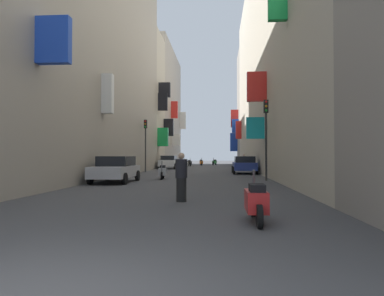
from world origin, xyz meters
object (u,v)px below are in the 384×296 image
Objects in this scene: scooter_red at (256,201)px; scooter_silver at (163,172)px; pedestrian_crossing at (244,162)px; traffic_light_far_corner at (145,137)px; parked_car_silver at (116,169)px; scooter_white at (185,164)px; scooter_orange at (201,162)px; pedestrian_near_left at (181,177)px; parked_car_blue at (244,164)px; scooter_black at (190,163)px; traffic_light_near_corner at (266,126)px; scooter_green at (214,162)px; parked_car_white at (169,162)px.

scooter_red is 14.77m from scooter_silver.
pedestrian_crossing is 0.35× the size of traffic_light_far_corner.
parked_car_silver is 2.25× the size of scooter_white.
scooter_orange is 42.23m from pedestrian_near_left.
parked_car_blue is 20.84m from scooter_black.
pedestrian_crossing is 24.69m from pedestrian_near_left.
traffic_light_near_corner is at bearing 12.97° from parked_car_silver.
scooter_orange is (2.95, 34.38, -0.29)m from parked_car_silver.
scooter_orange is at bearing 82.59° from scooter_white.
parked_car_silver is 2.36× the size of scooter_green.
scooter_green is at bearing 74.68° from scooter_white.
parked_car_blue is at bearing -72.97° from scooter_black.
traffic_light_far_corner reaches higher than parked_car_silver.
parked_car_blue is at bearing 52.80° from parked_car_silver.
scooter_orange and scooter_black have the same top height.
scooter_red is at bearing -85.64° from scooter_orange.
parked_car_blue is 18.20m from pedestrian_near_left.
parked_car_silver is 2.30× the size of scooter_red.
parked_car_white reaches higher than parked_car_blue.
scooter_green is at bearing 82.23° from parked_car_silver.
parked_car_white is at bearing -107.76° from scooter_green.
pedestrian_near_left reaches higher than scooter_silver.
scooter_green is (-1.52, 47.10, -0.00)m from scooter_red.
traffic_light_far_corner reaches higher than scooter_silver.
scooter_green is (2.80, 32.98, 0.00)m from scooter_silver.
pedestrian_near_left is at bearing -100.22° from parked_car_blue.
scooter_silver and scooter_white have the same top height.
scooter_white is 1.22× the size of pedestrian_near_left.
scooter_white is (-1.38, -10.62, -0.00)m from scooter_orange.
scooter_silver is at bearing -113.63° from pedestrian_crossing.
scooter_black is (1.55, 30.01, -0.29)m from parked_car_silver.
pedestrian_crossing is (3.17, -19.33, 0.34)m from scooter_green.
scooter_black is 37.95m from pedestrian_near_left.
parked_car_silver is at bearing 119.45° from pedestrian_near_left.
parked_car_blue reaches higher than scooter_orange.
pedestrian_near_left is at bearing -81.10° from parked_car_white.
scooter_orange is 1.10× the size of scooter_silver.
traffic_light_far_corner reaches higher than parked_car_blue.
parked_car_white is 32.38m from scooter_red.
pedestrian_crossing is (6.53, -13.42, 0.34)m from scooter_black.
scooter_red is at bearing -78.52° from parked_car_white.
parked_car_white is at bearing 126.21° from parked_car_blue.
parked_car_silver is 0.91× the size of traffic_light_near_corner.
scooter_red is at bearing -60.12° from parked_car_silver.
scooter_silver and scooter_black have the same top height.
scooter_red is 47.12m from scooter_green.
parked_car_blue is at bearing 94.85° from traffic_light_near_corner.
scooter_orange is at bearing 106.07° from pedestrian_crossing.
scooter_silver is (2.12, -17.61, -0.31)m from parked_car_white.
pedestrian_crossing reaches higher than scooter_green.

